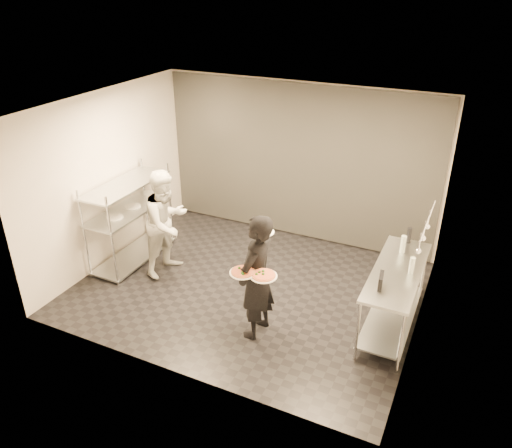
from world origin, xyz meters
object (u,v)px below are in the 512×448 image
at_px(chef, 167,223).
at_px(bottle_clear, 412,265).
at_px(salad_plate, 263,231).
at_px(bottle_green, 403,244).
at_px(pos_monitor, 381,281).
at_px(waiter, 257,277).
at_px(pizza_plate_near, 243,272).
at_px(pizza_plate_far, 264,275).
at_px(bottle_dark, 409,235).
at_px(pass_rack, 130,217).
at_px(prep_counter, 395,289).

bearing_deg(chef, bottle_clear, -79.54).
relative_size(salad_plate, bottle_green, 1.18).
height_order(pos_monitor, bottle_green, bottle_green).
relative_size(waiter, bottle_green, 6.89).
bearing_deg(pizza_plate_near, pizza_plate_far, 12.68).
relative_size(pizza_plate_near, bottle_dark, 1.44).
relative_size(pizza_plate_far, bottle_dark, 1.48).
bearing_deg(pass_rack, pizza_plate_near, -22.85).
relative_size(pass_rack, chef, 0.93).
xyz_separation_m(waiter, bottle_dark, (1.60, 1.68, 0.16)).
bearing_deg(prep_counter, bottle_green, 94.69).
distance_m(prep_counter, salad_plate, 1.93).
distance_m(chef, pos_monitor, 3.47).
distance_m(waiter, chef, 2.12).
distance_m(pass_rack, pizza_plate_near, 2.88).
xyz_separation_m(waiter, bottle_clear, (1.77, 0.87, 0.16)).
bearing_deg(bottle_dark, pos_monitor, -94.74).
relative_size(pizza_plate_near, salad_plate, 1.12).
distance_m(pass_rack, salad_plate, 2.81).
distance_m(waiter, pizza_plate_far, 0.31).
bearing_deg(waiter, bottle_green, 135.05).
bearing_deg(pizza_plate_far, pos_monitor, 23.37).
height_order(salad_plate, pos_monitor, salad_plate).
bearing_deg(pass_rack, bottle_clear, -0.05).
relative_size(salad_plate, pos_monitor, 1.25).
relative_size(pass_rack, pizza_plate_far, 4.69).
bearing_deg(bottle_clear, waiter, -153.80).
bearing_deg(waiter, pass_rack, -103.70).
bearing_deg(prep_counter, waiter, -151.37).
xyz_separation_m(pizza_plate_near, bottle_clear, (1.85, 1.11, -0.04)).
bearing_deg(bottle_green, pizza_plate_near, -135.96).
bearing_deg(pizza_plate_far, prep_counter, 36.40).
relative_size(pass_rack, salad_plate, 5.37).
bearing_deg(prep_counter, salad_plate, -160.26).
bearing_deg(pass_rack, pos_monitor, -6.60).
bearing_deg(waiter, pos_monitor, 108.84).
height_order(salad_plate, bottle_dark, salad_plate).
xyz_separation_m(pass_rack, bottle_dark, (4.32, 0.80, 0.27)).
bearing_deg(pizza_plate_far, chef, 154.70).
xyz_separation_m(prep_counter, pizza_plate_far, (-1.43, -1.06, 0.43)).
bearing_deg(waiter, salad_plate, -166.36).
bearing_deg(pos_monitor, pass_rack, 165.93).
xyz_separation_m(chef, pizza_plate_far, (2.13, -1.00, 0.19)).
distance_m(prep_counter, chef, 3.57).
xyz_separation_m(pizza_plate_far, bottle_clear, (1.60, 1.05, -0.02)).
bearing_deg(pass_rack, prep_counter, 0.03).
xyz_separation_m(waiter, chef, (-1.95, 0.83, -0.01)).
xyz_separation_m(prep_counter, bottle_green, (-0.04, 0.48, 0.42)).
relative_size(pos_monitor, bottle_dark, 1.03).
height_order(prep_counter, pizza_plate_near, pizza_plate_near).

